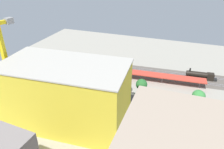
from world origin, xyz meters
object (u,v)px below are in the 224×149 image
object	(u,v)px
parked_car_4	(105,99)
traffic_light	(127,97)
parked_car_6	(72,92)
construction_building	(67,95)
parked_car_0	(187,117)
street_tree_3	(125,82)
platform_canopy_near	(145,74)
locomotive	(201,76)
parked_car_1	(163,112)
box_truck_0	(99,97)
parked_car_7	(56,89)
parked_car_2	(144,107)
box_truck_1	(118,98)
street_tree_1	(198,96)
street_tree_0	(200,96)
freight_coach_far	(99,63)
parked_car_5	(87,96)
parked_car_3	(124,103)
street_tree_2	(142,85)

from	to	relation	value
parked_car_4	traffic_light	size ratio (longest dim) A/B	0.61
parked_car_6	construction_building	size ratio (longest dim) A/B	0.10
parked_car_0	street_tree_3	xyz separation A→B (m)	(26.32, -8.19, 4.87)
platform_canopy_near	locomotive	xyz separation A→B (m)	(-25.49, -11.06, -2.01)
parked_car_1	box_truck_0	world-z (taller)	box_truck_0
parked_car_7	box_truck_0	distance (m)	20.99
parked_car_4	street_tree_3	distance (m)	11.19
parked_car_2	box_truck_1	xyz separation A→B (m)	(10.99, -1.21, 0.87)
parked_car_0	street_tree_1	world-z (taller)	street_tree_1
parked_car_2	street_tree_0	size ratio (longest dim) A/B	0.64
freight_coach_far	parked_car_0	size ratio (longest dim) A/B	4.00
construction_building	locomotive	bearing A→B (deg)	-136.37
parked_car_1	construction_building	distance (m)	36.13
freight_coach_far	street_tree_0	distance (m)	52.63
parked_car_2	box_truck_1	world-z (taller)	box_truck_1
parked_car_2	street_tree_1	xyz separation A→B (m)	(-19.14, -8.97, 3.99)
construction_building	parked_car_5	bearing A→B (deg)	-91.97
locomotive	parked_car_3	size ratio (longest dim) A/B	3.23
freight_coach_far	construction_building	bearing A→B (deg)	98.45
platform_canopy_near	street_tree_3	size ratio (longest dim) A/B	6.90
parked_car_5	construction_building	size ratio (longest dim) A/B	0.11
parked_car_0	construction_building	size ratio (longest dim) A/B	0.11
construction_building	street_tree_0	world-z (taller)	construction_building
parked_car_4	parked_car_5	distance (m)	7.90
freight_coach_far	box_truck_1	size ratio (longest dim) A/B	1.80
parked_car_0	construction_building	xyz separation A→B (m)	(39.66, 15.55, 10.24)
parked_car_4	parked_car_7	bearing A→B (deg)	-0.11
box_truck_0	street_tree_0	distance (m)	39.34
street_tree_2	parked_car_2	bearing A→B (deg)	109.92
freight_coach_far	box_truck_0	xyz separation A→B (m)	(-11.37, 27.00, -1.52)
freight_coach_far	traffic_light	distance (m)	36.11
parked_car_3	construction_building	xyz separation A→B (m)	(15.57, 15.85, 10.25)
construction_building	street_tree_1	size ratio (longest dim) A/B	5.60
parked_car_7	street_tree_3	distance (m)	30.71
parked_car_0	street_tree_1	size ratio (longest dim) A/B	0.60
platform_canopy_near	parked_car_0	world-z (taller)	platform_canopy_near
box_truck_1	street_tree_2	bearing A→B (deg)	-136.59
freight_coach_far	parked_car_4	world-z (taller)	freight_coach_far
parked_car_6	box_truck_1	xyz separation A→B (m)	(-20.60, -1.22, 0.90)
platform_canopy_near	street_tree_3	world-z (taller)	street_tree_3
street_tree_3	traffic_light	world-z (taller)	street_tree_3
street_tree_2	parked_car_4	bearing A→B (deg)	34.06
construction_building	street_tree_1	distance (m)	49.74
parked_car_1	traffic_light	bearing A→B (deg)	2.24
construction_building	platform_canopy_near	bearing A→B (deg)	-120.74
platform_canopy_near	street_tree_2	xyz separation A→B (m)	(-1.36, 13.52, 1.77)
box_truck_0	street_tree_3	size ratio (longest dim) A/B	1.09
locomotive	parked_car_4	size ratio (longest dim) A/B	3.26
parked_car_3	parked_car_6	bearing A→B (deg)	-0.03
construction_building	traffic_light	size ratio (longest dim) A/B	5.60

